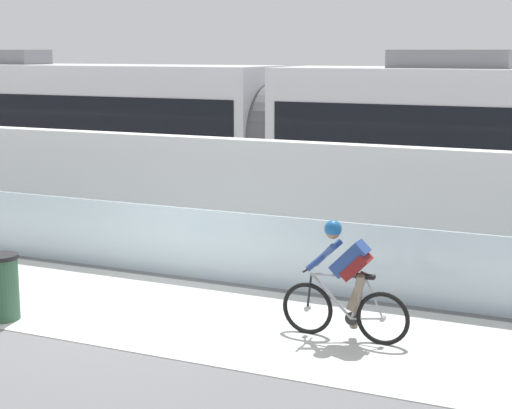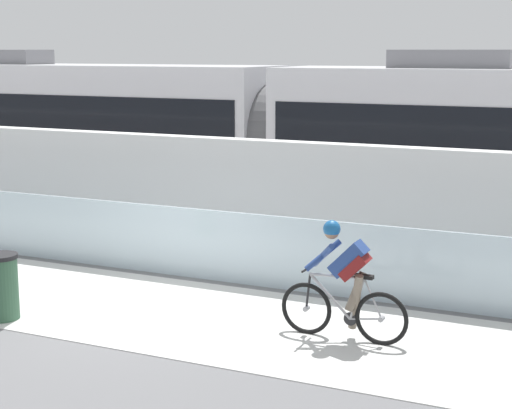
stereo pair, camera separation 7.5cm
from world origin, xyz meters
name	(u,v)px [view 2 (the right image)]	position (x,y,z in m)	size (l,w,h in m)	color
ground_plane	(131,307)	(0.00, 0.00, 0.00)	(200.00, 200.00, 0.00)	slate
bike_path_deck	(131,307)	(0.00, 0.00, 0.01)	(32.00, 3.20, 0.01)	silver
glass_parapet	(191,243)	(0.00, 1.85, 0.60)	(32.00, 0.05, 1.19)	silver
concrete_barrier_wall	(238,197)	(0.00, 3.65, 1.10)	(32.00, 0.36, 2.19)	white
tram_rail_near	(289,228)	(0.00, 6.13, 0.00)	(32.00, 0.08, 0.01)	#595654
tram_rail_far	(312,217)	(0.00, 7.57, 0.00)	(32.00, 0.08, 0.01)	#595654
tram	(278,137)	(-0.57, 6.85, 1.89)	(22.56, 2.54, 3.81)	silver
cyclist_on_bike	(344,283)	(3.35, 0.00, 0.78)	(1.77, 0.58, 1.61)	black
trash_bin	(1,287)	(-1.36, -1.25, 0.48)	(0.51, 0.51, 0.96)	#33593F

